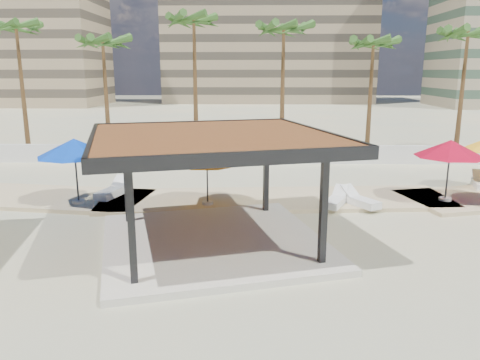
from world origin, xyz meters
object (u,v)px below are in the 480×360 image
Objects in this scene: pavilion_central at (213,179)px; lounger_c at (360,201)px; umbrella_c at (450,149)px; lounger_a at (112,192)px; lounger_b at (336,201)px.

pavilion_central is 4.80× the size of lounger_c.
umbrella_c is at bearing 11.70° from pavilion_central.
pavilion_central reaches higher than lounger_c.
pavilion_central is 11.41m from umbrella_c.
pavilion_central is at bearing -122.59° from lounger_a.
pavilion_central reaches higher than umbrella_c.
pavilion_central is 4.33× the size of lounger_a.
umbrella_c reaches higher than lounger_c.
lounger_a is 1.11× the size of lounger_b.
umbrella_c is 4.65m from lounger_c.
lounger_a is at bearing 178.28° from umbrella_c.
lounger_c is (11.29, -1.28, -0.01)m from lounger_a.
lounger_a reaches higher than lounger_c.
lounger_b is (5.03, 4.47, -1.98)m from pavilion_central.
lounger_c is (1.06, -0.00, 0.00)m from lounger_b.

